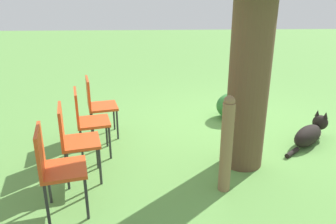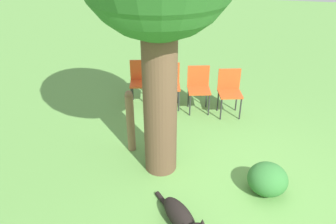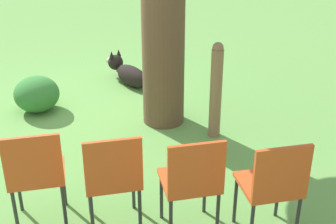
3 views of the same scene
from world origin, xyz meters
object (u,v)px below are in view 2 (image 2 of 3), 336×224
Objects in this scene: fence_post at (130,121)px; red_chair_1 at (199,85)px; red_chair_3 at (141,79)px; red_chair_2 at (169,82)px; red_chair_0 at (230,89)px; dog at (183,220)px.

red_chair_1 is at bearing -29.21° from fence_post.
red_chair_1 and red_chair_3 have the same top height.
red_chair_0 is at bearing 72.66° from red_chair_2.
red_chair_1 is at bearing 72.66° from red_chair_3.
red_chair_1 reaches higher than dog.
fence_post is 1.20× the size of red_chair_2.
dog is 3.20m from red_chair_1.
red_chair_2 is at bearing 153.25° from dog.
red_chair_0 is 1.24m from red_chair_2.
red_chair_1 is at bearing 142.56° from dog.
red_chair_2 is 1.00× the size of red_chair_3.
red_chair_0 is at bearing 72.66° from red_chair_3.
red_chair_2 and red_chair_3 have the same top height.
red_chair_0 is 1.00× the size of red_chair_3.
red_chair_0 is at bearing 72.66° from red_chair_1.
fence_post reaches higher than red_chair_0.
red_chair_2 is at bearing 72.66° from red_chair_3.
red_chair_1 is (1.65, -0.92, -0.02)m from fence_post.
red_chair_1 is (0.04, 0.62, 0.00)m from red_chair_0.
red_chair_0 is 0.62m from red_chair_1.
fence_post is at bearing -57.31° from red_chair_0.
fence_post reaches higher than dog.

